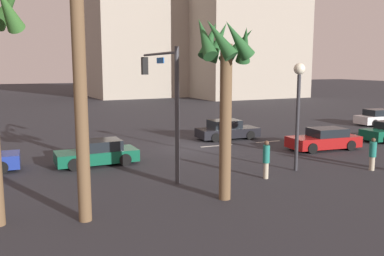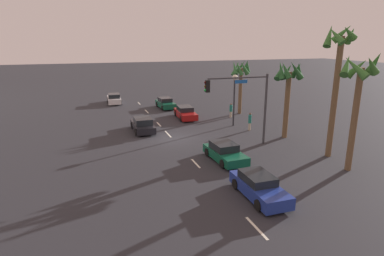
{
  "view_description": "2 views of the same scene",
  "coord_description": "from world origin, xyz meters",
  "px_view_note": "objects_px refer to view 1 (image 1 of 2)",
  "views": [
    {
      "loc": [
        10.05,
        24.0,
        5.19
      ],
      "look_at": [
        0.76,
        1.2,
        1.48
      ],
      "focal_mm": 38.48,
      "sensor_mm": 36.0,
      "label": 1
    },
    {
      "loc": [
        27.27,
        -7.25,
        8.65
      ],
      "look_at": [
        1.29,
        1.5,
        1.19
      ],
      "focal_mm": 30.02,
      "sensor_mm": 36.0,
      "label": 2
    }
  ],
  "objects_px": {
    "palm_tree_3": "(224,64)",
    "traffic_signal": "(163,88)",
    "pedestrian_0": "(266,158)",
    "pedestrian_1": "(373,153)",
    "car_0": "(98,153)",
    "car_4": "(324,140)",
    "building_1": "(249,42)",
    "streetlamp": "(298,95)",
    "car_2": "(380,118)",
    "car_5": "(227,130)",
    "building_0": "(141,16)",
    "palm_tree_1": "(79,5)"
  },
  "relations": [
    {
      "from": "car_2",
      "to": "traffic_signal",
      "type": "height_order",
      "value": "traffic_signal"
    },
    {
      "from": "car_4",
      "to": "palm_tree_1",
      "type": "xyz_separation_m",
      "value": [
        15.56,
        6.69,
        6.46
      ]
    },
    {
      "from": "traffic_signal",
      "to": "pedestrian_0",
      "type": "bearing_deg",
      "value": 145.49
    },
    {
      "from": "car_0",
      "to": "car_4",
      "type": "xyz_separation_m",
      "value": [
        -13.88,
        1.28,
        0.02
      ]
    },
    {
      "from": "pedestrian_0",
      "to": "pedestrian_1",
      "type": "relative_size",
      "value": 1.09
    },
    {
      "from": "car_5",
      "to": "building_1",
      "type": "height_order",
      "value": "building_1"
    },
    {
      "from": "car_4",
      "to": "traffic_signal",
      "type": "distance_m",
      "value": 11.82
    },
    {
      "from": "car_0",
      "to": "car_2",
      "type": "distance_m",
      "value": 26.41
    },
    {
      "from": "car_5",
      "to": "palm_tree_1",
      "type": "bearing_deg",
      "value": 46.83
    },
    {
      "from": "car_2",
      "to": "pedestrian_1",
      "type": "relative_size",
      "value": 2.71
    },
    {
      "from": "building_0",
      "to": "building_1",
      "type": "relative_size",
      "value": 1.5
    },
    {
      "from": "car_2",
      "to": "car_5",
      "type": "distance_m",
      "value": 15.94
    },
    {
      "from": "car_0",
      "to": "car_4",
      "type": "bearing_deg",
      "value": 174.73
    },
    {
      "from": "traffic_signal",
      "to": "car_2",
      "type": "bearing_deg",
      "value": -159.51
    },
    {
      "from": "traffic_signal",
      "to": "car_5",
      "type": "bearing_deg",
      "value": -134.31
    },
    {
      "from": "car_5",
      "to": "palm_tree_1",
      "type": "xyz_separation_m",
      "value": [
        11.59,
        12.35,
        6.45
      ]
    },
    {
      "from": "car_4",
      "to": "building_1",
      "type": "distance_m",
      "value": 44.98
    },
    {
      "from": "car_2",
      "to": "pedestrian_1",
      "type": "bearing_deg",
      "value": 42.44
    },
    {
      "from": "pedestrian_0",
      "to": "car_2",
      "type": "bearing_deg",
      "value": -149.03
    },
    {
      "from": "car_5",
      "to": "traffic_signal",
      "type": "distance_m",
      "value": 10.86
    },
    {
      "from": "car_0",
      "to": "streetlamp",
      "type": "bearing_deg",
      "value": 150.72
    },
    {
      "from": "streetlamp",
      "to": "building_0",
      "type": "xyz_separation_m",
      "value": [
        -7.15,
        -54.88,
        10.09
      ]
    },
    {
      "from": "car_0",
      "to": "palm_tree_1",
      "type": "height_order",
      "value": "palm_tree_1"
    },
    {
      "from": "car_2",
      "to": "palm_tree_3",
      "type": "distance_m",
      "value": 26.3
    },
    {
      "from": "car_4",
      "to": "palm_tree_3",
      "type": "xyz_separation_m",
      "value": [
        10.27,
        6.39,
        4.66
      ]
    },
    {
      "from": "car_5",
      "to": "palm_tree_1",
      "type": "relative_size",
      "value": 0.45
    },
    {
      "from": "pedestrian_0",
      "to": "building_1",
      "type": "height_order",
      "value": "building_1"
    },
    {
      "from": "pedestrian_1",
      "to": "car_2",
      "type": "bearing_deg",
      "value": -137.56
    },
    {
      "from": "car_0",
      "to": "car_4",
      "type": "height_order",
      "value": "car_4"
    },
    {
      "from": "car_4",
      "to": "streetlamp",
      "type": "xyz_separation_m",
      "value": [
        4.89,
        3.76,
        3.19
      ]
    },
    {
      "from": "pedestrian_0",
      "to": "palm_tree_3",
      "type": "xyz_separation_m",
      "value": [
        3.18,
        1.91,
        4.33
      ]
    },
    {
      "from": "traffic_signal",
      "to": "car_0",
      "type": "bearing_deg",
      "value": -47.46
    },
    {
      "from": "car_0",
      "to": "pedestrian_1",
      "type": "relative_size",
      "value": 2.6
    },
    {
      "from": "streetlamp",
      "to": "palm_tree_3",
      "type": "xyz_separation_m",
      "value": [
        5.38,
        2.63,
        1.48
      ]
    },
    {
      "from": "car_0",
      "to": "pedestrian_0",
      "type": "distance_m",
      "value": 8.91
    },
    {
      "from": "palm_tree_3",
      "to": "car_4",
      "type": "bearing_deg",
      "value": -148.13
    },
    {
      "from": "car_5",
      "to": "building_0",
      "type": "height_order",
      "value": "building_0"
    },
    {
      "from": "palm_tree_3",
      "to": "traffic_signal",
      "type": "bearing_deg",
      "value": -79.38
    },
    {
      "from": "car_2",
      "to": "car_4",
      "type": "height_order",
      "value": "car_2"
    },
    {
      "from": "car_4",
      "to": "car_2",
      "type": "bearing_deg",
      "value": -149.81
    },
    {
      "from": "building_1",
      "to": "car_2",
      "type": "bearing_deg",
      "value": 76.49
    },
    {
      "from": "car_4",
      "to": "pedestrian_0",
      "type": "bearing_deg",
      "value": 32.26
    },
    {
      "from": "building_0",
      "to": "car_0",
      "type": "bearing_deg",
      "value": 67.5
    },
    {
      "from": "streetlamp",
      "to": "pedestrian_0",
      "type": "bearing_deg",
      "value": 18.05
    },
    {
      "from": "palm_tree_1",
      "to": "building_0",
      "type": "relative_size",
      "value": 0.36
    },
    {
      "from": "pedestrian_1",
      "to": "building_0",
      "type": "distance_m",
      "value": 57.88
    },
    {
      "from": "car_2",
      "to": "building_0",
      "type": "height_order",
      "value": "building_0"
    },
    {
      "from": "car_2",
      "to": "car_4",
      "type": "xyz_separation_m",
      "value": [
        11.92,
        6.93,
        -0.02
      ]
    },
    {
      "from": "pedestrian_1",
      "to": "building_0",
      "type": "bearing_deg",
      "value": -93.62
    },
    {
      "from": "car_0",
      "to": "pedestrian_0",
      "type": "height_order",
      "value": "pedestrian_0"
    }
  ]
}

